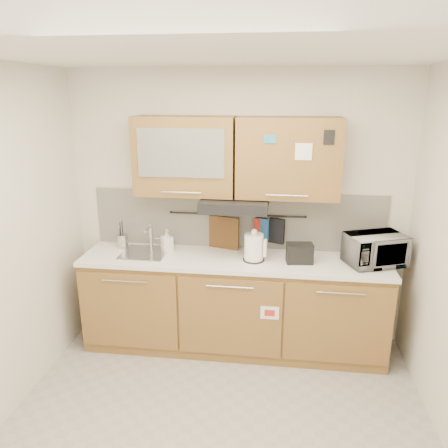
# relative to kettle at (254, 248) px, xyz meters

# --- Properties ---
(floor) EXTENTS (3.20, 3.20, 0.00)m
(floor) POSITION_rel_kettle_xyz_m (-0.19, -1.15, -1.04)
(floor) COLOR #9E9993
(floor) RESTS_ON ground
(ceiling) EXTENTS (3.20, 3.20, 0.00)m
(ceiling) POSITION_rel_kettle_xyz_m (-0.19, -1.15, 1.56)
(ceiling) COLOR white
(ceiling) RESTS_ON wall_back
(wall_back) EXTENTS (3.20, 0.00, 3.20)m
(wall_back) POSITION_rel_kettle_xyz_m (-0.19, 0.35, 0.26)
(wall_back) COLOR silver
(wall_back) RESTS_ON ground
(base_cabinet) EXTENTS (2.80, 0.64, 0.88)m
(base_cabinet) POSITION_rel_kettle_xyz_m (-0.19, 0.04, -0.63)
(base_cabinet) COLOR olive
(base_cabinet) RESTS_ON floor
(countertop) EXTENTS (2.82, 0.62, 0.04)m
(countertop) POSITION_rel_kettle_xyz_m (-0.19, 0.04, -0.14)
(countertop) COLOR white
(countertop) RESTS_ON base_cabinet
(backsplash) EXTENTS (2.80, 0.02, 0.56)m
(backsplash) POSITION_rel_kettle_xyz_m (-0.19, 0.34, 0.16)
(backsplash) COLOR silver
(backsplash) RESTS_ON countertop
(upper_cabinets) EXTENTS (1.82, 0.37, 0.70)m
(upper_cabinets) POSITION_rel_kettle_xyz_m (-0.19, 0.17, 0.79)
(upper_cabinets) COLOR olive
(upper_cabinets) RESTS_ON wall_back
(range_hood) EXTENTS (0.60, 0.46, 0.10)m
(range_hood) POSITION_rel_kettle_xyz_m (-0.19, 0.10, 0.38)
(range_hood) COLOR black
(range_hood) RESTS_ON upper_cabinets
(sink) EXTENTS (0.42, 0.40, 0.26)m
(sink) POSITION_rel_kettle_xyz_m (-1.04, 0.06, -0.12)
(sink) COLOR silver
(sink) RESTS_ON countertop
(utensil_rail) EXTENTS (1.30, 0.02, 0.02)m
(utensil_rail) POSITION_rel_kettle_xyz_m (-0.19, 0.30, 0.22)
(utensil_rail) COLOR black
(utensil_rail) RESTS_ON backsplash
(utensil_crock) EXTENTS (0.13, 0.13, 0.27)m
(utensil_crock) POSITION_rel_kettle_xyz_m (-1.29, 0.18, -0.05)
(utensil_crock) COLOR #ABAAAF
(utensil_crock) RESTS_ON countertop
(kettle) EXTENTS (0.23, 0.21, 0.30)m
(kettle) POSITION_rel_kettle_xyz_m (0.00, 0.00, 0.00)
(kettle) COLOR white
(kettle) RESTS_ON countertop
(toaster) EXTENTS (0.25, 0.16, 0.18)m
(toaster) POSITION_rel_kettle_xyz_m (0.41, 0.00, -0.03)
(toaster) COLOR black
(toaster) RESTS_ON countertop
(microwave) EXTENTS (0.58, 0.49, 0.27)m
(microwave) POSITION_rel_kettle_xyz_m (1.06, 0.05, 0.02)
(microwave) COLOR #999999
(microwave) RESTS_ON countertop
(soap_bottle) EXTENTS (0.13, 0.14, 0.21)m
(soap_bottle) POSITION_rel_kettle_xyz_m (-0.84, 0.14, -0.01)
(soap_bottle) COLOR #999999
(soap_bottle) RESTS_ON countertop
(cutting_board) EXTENTS (0.30, 0.11, 0.37)m
(cutting_board) POSITION_rel_kettle_xyz_m (-0.31, 0.28, 0.01)
(cutting_board) COLOR brown
(cutting_board) RESTS_ON utensil_rail
(oven_mitt) EXTENTS (0.14, 0.08, 0.22)m
(oven_mitt) POSITION_rel_kettle_xyz_m (0.06, 0.28, 0.09)
(oven_mitt) COLOR #1E518B
(oven_mitt) RESTS_ON utensil_rail
(dark_pouch) EXTENTS (0.16, 0.10, 0.24)m
(dark_pouch) POSITION_rel_kettle_xyz_m (0.19, 0.28, 0.08)
(dark_pouch) COLOR black
(dark_pouch) RESTS_ON utensil_rail
(pot_holder) EXTENTS (0.14, 0.04, 0.17)m
(pot_holder) POSITION_rel_kettle_xyz_m (0.05, 0.28, 0.12)
(pot_holder) COLOR red
(pot_holder) RESTS_ON utensil_rail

